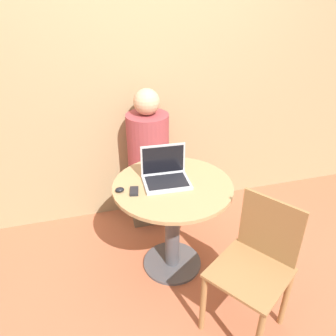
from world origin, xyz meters
name	(u,v)px	position (x,y,z in m)	size (l,w,h in m)	color
ground_plane	(172,263)	(0.00, 0.00, 0.00)	(12.00, 12.00, 0.00)	#B26042
back_wall	(144,69)	(0.00, 0.83, 1.30)	(7.00, 0.05, 2.60)	tan
round_table	(173,209)	(0.00, 0.00, 0.51)	(0.81, 0.81, 0.72)	#4C4C51
laptop	(165,175)	(-0.04, 0.05, 0.77)	(0.32, 0.24, 0.24)	#B7B7BC
cell_phone	(134,191)	(-0.27, -0.02, 0.73)	(0.07, 0.11, 0.02)	black
computer_mouse	(120,190)	(-0.35, 0.01, 0.73)	(0.06, 0.04, 0.03)	black
chair_empty	(255,267)	(0.32, -0.59, 0.46)	(0.55, 0.55, 0.86)	#9E7042
person_seated	(148,167)	(-0.03, 0.66, 0.50)	(0.35, 0.54, 1.20)	brown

